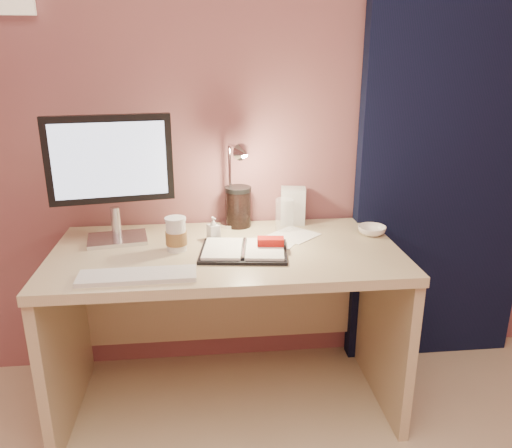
{
  "coord_description": "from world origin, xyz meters",
  "views": [
    {
      "loc": [
        -0.08,
        -0.5,
        1.47
      ],
      "look_at": [
        0.11,
        1.33,
        0.85
      ],
      "focal_mm": 35.0,
      "sensor_mm": 36.0,
      "label": 1
    }
  ],
  "objects": [
    {
      "name": "paper_b",
      "position": [
        0.23,
        1.44,
        0.73
      ],
      "size": [
        0.18,
        0.18,
        0.0
      ],
      "primitive_type": "cube",
      "rotation": [
        0.0,
        0.0,
        -0.56
      ],
      "color": "white",
      "rests_on": "desk"
    },
    {
      "name": "clear_cup",
      "position": [
        0.27,
        1.59,
        0.8
      ],
      "size": [
        0.08,
        0.08,
        0.14
      ],
      "primitive_type": "cylinder",
      "color": "white",
      "rests_on": "desk"
    },
    {
      "name": "coffee_cup",
      "position": [
        -0.2,
        1.39,
        0.79
      ],
      "size": [
        0.09,
        0.09,
        0.14
      ],
      "color": "silver",
      "rests_on": "desk"
    },
    {
      "name": "bowl",
      "position": [
        0.64,
        1.49,
        0.75
      ],
      "size": [
        0.12,
        0.12,
        0.04
      ],
      "primitive_type": "imported",
      "rotation": [
        0.0,
        0.0,
        -0.01
      ],
      "color": "white",
      "rests_on": "desk"
    },
    {
      "name": "lotion_bottle",
      "position": [
        -0.05,
        1.49,
        0.78
      ],
      "size": [
        0.06,
        0.06,
        0.1
      ],
      "primitive_type": "imported",
      "rotation": [
        0.0,
        0.0,
        0.43
      ],
      "color": "silver",
      "rests_on": "desk"
    },
    {
      "name": "paper_c",
      "position": [
        0.3,
        1.51,
        0.73
      ],
      "size": [
        0.24,
        0.24,
        0.0
      ],
      "primitive_type": "cube",
      "rotation": [
        0.0,
        0.0,
        0.75
      ],
      "color": "white",
      "rests_on": "desk"
    },
    {
      "name": "monitor",
      "position": [
        -0.45,
        1.52,
        1.04
      ],
      "size": [
        0.49,
        0.21,
        0.53
      ],
      "rotation": [
        0.0,
        0.0,
        0.17
      ],
      "color": "silver",
      "rests_on": "desk"
    },
    {
      "name": "keyboard",
      "position": [
        -0.33,
        1.14,
        0.74
      ],
      "size": [
        0.41,
        0.13,
        0.02
      ],
      "primitive_type": "cube",
      "rotation": [
        0.0,
        0.0,
        0.02
      ],
      "color": "silver",
      "rests_on": "desk"
    },
    {
      "name": "product_box",
      "position": [
        0.32,
        1.69,
        0.81
      ],
      "size": [
        0.12,
        0.11,
        0.17
      ],
      "primitive_type": "cube",
      "rotation": [
        0.0,
        0.0,
        -0.16
      ],
      "color": "silver",
      "rests_on": "desk"
    },
    {
      "name": "desk_lamp",
      "position": [
        0.0,
        1.57,
        0.98
      ],
      "size": [
        0.14,
        0.25,
        0.4
      ],
      "rotation": [
        0.0,
        0.0,
        0.31
      ],
      "color": "silver",
      "rests_on": "desk"
    },
    {
      "name": "desk",
      "position": [
        0.0,
        1.45,
        0.5
      ],
      "size": [
        1.4,
        0.7,
        0.73
      ],
      "color": "tan",
      "rests_on": "ground"
    },
    {
      "name": "planner",
      "position": [
        0.07,
        1.33,
        0.74
      ],
      "size": [
        0.37,
        0.3,
        0.05
      ],
      "rotation": [
        0.0,
        0.0,
        -0.13
      ],
      "color": "black",
      "rests_on": "desk"
    },
    {
      "name": "room",
      "position": [
        0.95,
        1.69,
        1.14
      ],
      "size": [
        3.5,
        3.5,
        3.5
      ],
      "color": "#C6B28E",
      "rests_on": "ground"
    },
    {
      "name": "dark_jar",
      "position": [
        0.07,
        1.67,
        0.81
      ],
      "size": [
        0.12,
        0.12,
        0.16
      ],
      "primitive_type": "cylinder",
      "color": "black",
      "rests_on": "desk"
    }
  ]
}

